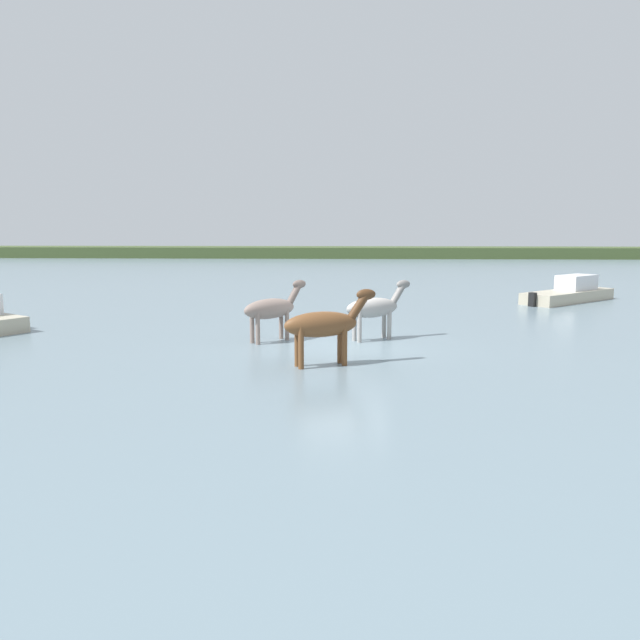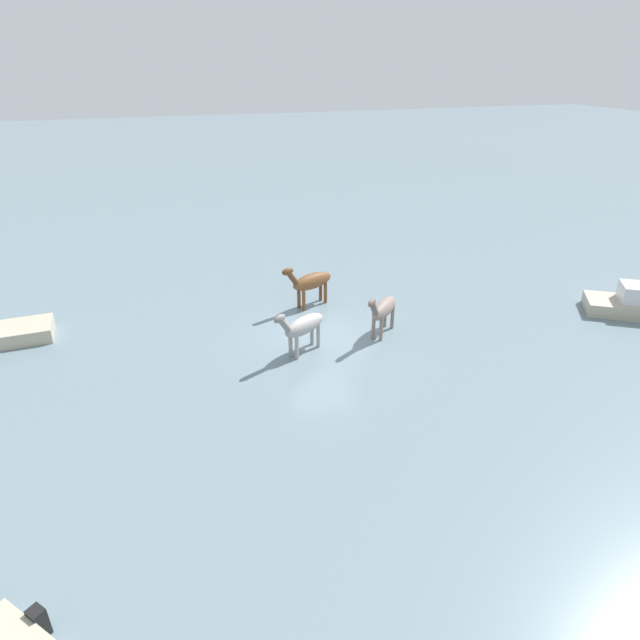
# 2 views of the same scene
# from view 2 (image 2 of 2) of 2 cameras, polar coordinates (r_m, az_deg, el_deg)

# --- Properties ---
(ground_plane) EXTENTS (169.23, 169.23, 0.00)m
(ground_plane) POSITION_cam_2_polar(r_m,az_deg,el_deg) (19.72, 0.06, -1.81)
(ground_plane) COLOR slate
(horse_dark_mare) EXTENTS (2.18, 1.51, 1.81)m
(horse_dark_mare) POSITION_cam_2_polar(r_m,az_deg,el_deg) (18.28, -1.83, -0.66)
(horse_dark_mare) COLOR #9E9993
(horse_dark_mare) RESTS_ON ground_plane
(horse_rear_stallion) EXTENTS (2.40, 1.28, 1.90)m
(horse_rear_stallion) POSITION_cam_2_polar(r_m,az_deg,el_deg) (21.79, -1.00, 4.03)
(horse_rear_stallion) COLOR brown
(horse_rear_stallion) RESTS_ON ground_plane
(horse_chestnut_trailing) EXTENTS (1.94, 1.88, 1.82)m
(horse_chestnut_trailing) POSITION_cam_2_polar(r_m,az_deg,el_deg) (19.62, 6.62, 1.12)
(horse_chestnut_trailing) COLOR gray
(horse_chestnut_trailing) RESTS_ON ground_plane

